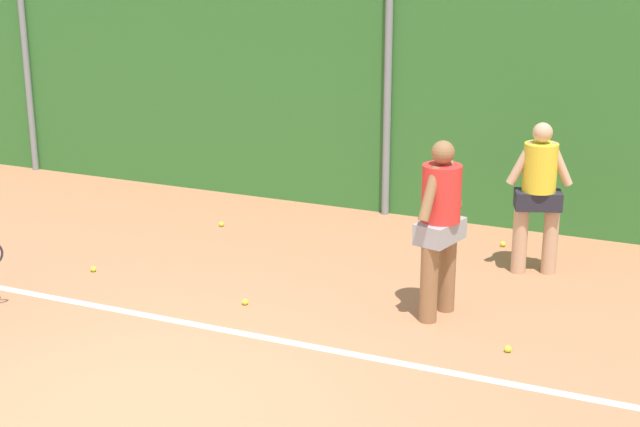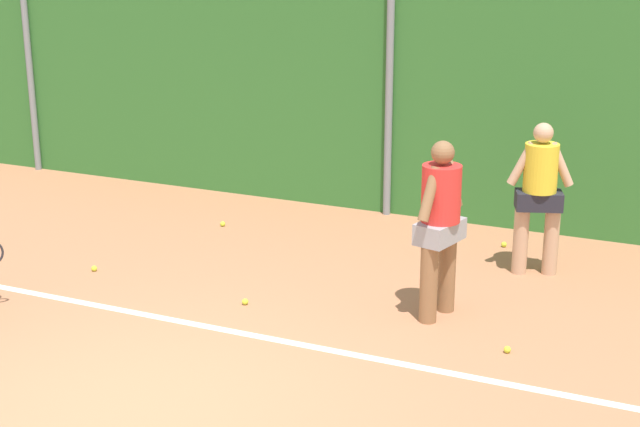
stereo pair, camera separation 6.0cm
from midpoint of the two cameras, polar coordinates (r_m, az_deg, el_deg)
The scene contains 12 objects.
ground_plane at distance 9.55m, azimuth -4.43°, elevation -6.77°, with size 31.44×31.44×0.00m, color #B2704C.
hedge_fence_backdrop at distance 12.87m, azimuth 4.50°, elevation 6.49°, with size 20.43×0.25×2.96m, color #33702D.
fence_post_left at distance 15.65m, azimuth -16.72°, elevation 8.32°, with size 0.10×0.10×3.27m, color gray.
fence_post_center at distance 12.68m, azimuth 4.25°, elevation 7.03°, with size 0.10×0.10×3.27m, color gray.
court_baseline_paint at distance 9.46m, azimuth -4.78°, elevation -7.02°, with size 14.93×0.10×0.01m, color white.
player_midcourt at distance 9.52m, azimuth 7.31°, elevation -0.37°, with size 0.43×0.74×1.81m.
player_backcourt_far at distance 10.90m, azimuth 13.02°, elevation 1.34°, with size 0.70×0.44×1.73m.
tennis_ball_1 at distance 10.08m, azimuth -4.29°, elevation -5.23°, with size 0.07×0.07×0.07m, color #CCDB33.
tennis_ball_2 at distance 11.97m, azimuth 10.98°, elevation -1.81°, with size 0.07×0.07×0.07m, color #CCDB33.
tennis_ball_3 at distance 11.26m, azimuth -13.08°, elevation -3.19°, with size 0.07×0.07×0.07m, color #CCDB33.
tennis_ball_4 at distance 12.58m, azimuth -5.65°, elevation -0.62°, with size 0.07×0.07×0.07m, color #CCDB33.
tennis_ball_5 at distance 9.17m, azimuth 11.22°, elevation -7.91°, with size 0.07×0.07×0.07m, color #CCDB33.
Camera 2 is at (4.22, -5.85, 3.90)m, focal length 54.04 mm.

